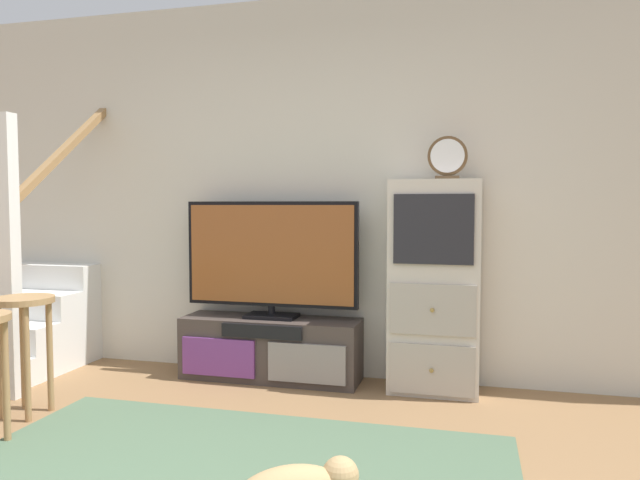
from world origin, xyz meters
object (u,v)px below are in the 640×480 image
object	(u,v)px
media_console	(271,349)
bar_stool_far	(24,327)
desk_clock	(448,158)
side_cabinet	(434,287)
television	(271,256)

from	to	relation	value
media_console	bar_stool_far	xyz separation A→B (m)	(-1.16, -1.02, 0.30)
desk_clock	bar_stool_far	distance (m)	2.76
desk_clock	bar_stool_far	bearing A→B (deg)	-156.63
side_cabinet	bar_stool_far	bearing A→B (deg)	-155.64
side_cabinet	desk_clock	xyz separation A→B (m)	(0.07, -0.02, 0.84)
television	bar_stool_far	size ratio (longest dim) A/B	1.79
television	side_cabinet	world-z (taller)	side_cabinet
side_cabinet	bar_stool_far	distance (m)	2.52
television	desk_clock	xyz separation A→B (m)	(1.20, -0.03, 0.66)
television	media_console	bearing A→B (deg)	-90.00
media_console	side_cabinet	distance (m)	1.23
media_console	desk_clock	bearing A→B (deg)	-0.23
television	side_cabinet	distance (m)	1.14
television	bar_stool_far	world-z (taller)	television
desk_clock	side_cabinet	bearing A→B (deg)	168.67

